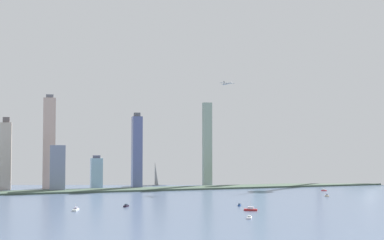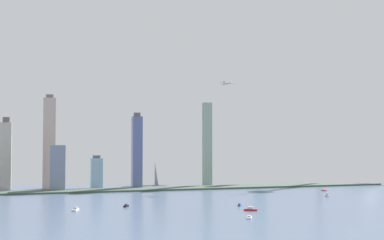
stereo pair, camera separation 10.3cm
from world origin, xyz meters
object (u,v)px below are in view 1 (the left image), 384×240
Objects in this scene: observation_tower at (319,106)px; skyscraper_8 at (96,173)px; airplane at (227,84)px; skyscraper_6 at (6,155)px; skyscraper_2 at (259,145)px; boat_1 at (324,190)px; boat_7 at (327,195)px; boat_2 at (239,205)px; boat_4 at (126,206)px; boat_5 at (249,217)px; boat_6 at (251,209)px; skyscraper_0 at (58,168)px; skyscraper_4 at (207,144)px; stadium_dome at (361,179)px; skyscraper_1 at (159,164)px; skyscraper_7 at (137,152)px; boat_3 at (76,209)px; skyscraper_5 at (49,142)px.

skyscraper_8 is (-443.61, 36.27, -130.44)m from observation_tower.
skyscraper_6 is at bearing -110.61° from airplane.
boat_1 is (44.41, -178.74, -79.04)m from skyscraper_2.
boat_7 is (-42.97, -81.05, 0.44)m from boat_1.
boat_2 is at bearing 110.69° from boat_7.
boat_4 reaches higher than boat_5.
boat_6 is at bearing -23.15° from airplane.
skyscraper_4 reaches higher than skyscraper_0.
boat_1 is 1.07× the size of boat_7.
stadium_dome is 0.95× the size of skyscraper_1.
observation_tower is at bearing -5.37° from skyscraper_6.
stadium_dome is 0.49× the size of skyscraper_2.
skyscraper_4 is (-230.69, 26.86, -77.91)m from observation_tower.
skyscraper_8 reaches higher than boat_5.
stadium_dome is 2.54× the size of airplane.
skyscraper_4 reaches higher than skyscraper_1.
boat_4 is at bearing -112.53° from boat_1.
observation_tower is at bearing -28.66° from boat_7.
airplane is (-101.83, -85.07, 115.47)m from skyscraper_2.
skyscraper_4 is at bearing -166.60° from airplane.
skyscraper_4 is at bearing 173.36° from observation_tower.
airplane is (72.58, 245.30, 194.41)m from boat_2.
skyscraper_6 is 236.21m from skyscraper_7.
skyscraper_4 reaches higher than skyscraper_6.
airplane reaches higher than skyscraper_1.
skyscraper_0 reaches higher than boat_4.
boat_4 is (66.15, 17.41, -0.09)m from boat_3.
skyscraper_4 is 16.18× the size of boat_2.
boat_5 is at bearing -56.17° from skyscraper_6.
skyscraper_7 is at bearing -174.70° from skyscraper_4.
skyscraper_0 is 0.57× the size of skyscraper_7.
skyscraper_6 is 339.16m from boat_3.
skyscraper_2 is 341.29m from skyscraper_8.
stadium_dome is 634.38m from skyscraper_5.
skyscraper_6 is (-373.45, 29.88, -19.05)m from skyscraper_4.
boat_3 is at bearing 117.05° from boat_2.
observation_tower is 3.91× the size of stadium_dome.
boat_1 is at bearing -40.20° from skyscraper_1.
boat_6 is at bearing -139.95° from stadium_dome.
skyscraper_5 reaches higher than boat_2.
skyscraper_2 is 0.98× the size of skyscraper_4.
boat_7 is (207.29, -292.56, -39.64)m from skyscraper_1.
boat_2 is at bearing -95.89° from boat_1.
skyscraper_5 is (-14.56, 54.00, 44.81)m from skyscraper_0.
skyscraper_8 reaches higher than boat_3.
boat_4 is at bearing -70.94° from skyscraper_0.
skyscraper_8 is at bearing 58.56° from boat_2.
airplane is (234.96, -64.11, 166.59)m from skyscraper_8.
boat_4 is at bearing -102.74° from skyscraper_7.
skyscraper_7 reaches higher than boat_1.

